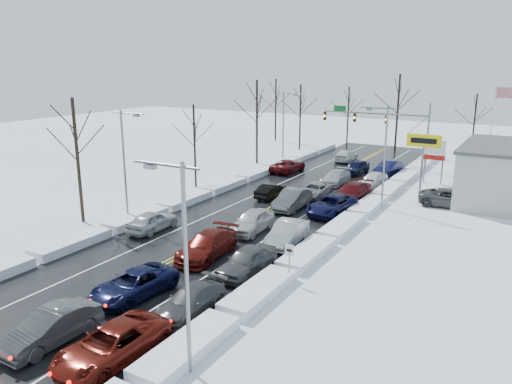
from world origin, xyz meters
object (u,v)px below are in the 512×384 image
Objects in this scene: oncoming_car_0 at (272,198)px; flagpole at (493,123)px; traffic_signal_mast at (386,122)px; tires_plus_sign at (424,145)px.

flagpole is at bearing -123.74° from oncoming_car_0.
oncoming_car_0 is (-16.79, -21.83, -5.93)m from flagpole.
traffic_signal_mast is 1.33× the size of flagpole.
traffic_signal_mast is 3.17× the size of oncoming_car_0.
flagpole reaches higher than oncoming_car_0.
flagpole is at bearing 71.56° from tires_plus_sign.
flagpole is 28.17m from oncoming_car_0.
tires_plus_sign is at bearing -143.32° from oncoming_car_0.
flagpole reaches higher than traffic_signal_mast.
oncoming_car_0 is (-12.12, -7.82, -4.99)m from tires_plus_sign.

